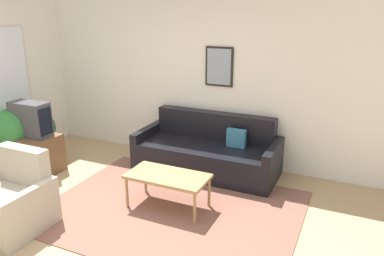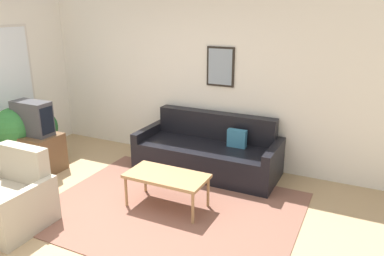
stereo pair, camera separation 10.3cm
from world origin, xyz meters
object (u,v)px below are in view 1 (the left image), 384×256
at_px(tv, 30,119).
at_px(potted_plant_tall, 12,131).
at_px(coffee_table, 168,178).
at_px(couch, 208,153).
at_px(armchair, 10,204).

bearing_deg(tv, potted_plant_tall, -163.24).
bearing_deg(potted_plant_tall, tv, 16.76).
bearing_deg(tv, coffee_table, -2.92).
relative_size(couch, armchair, 2.42).
height_order(couch, armchair, armchair).
distance_m(coffee_table, tv, 2.40).
height_order(coffee_table, potted_plant_tall, potted_plant_tall).
xyz_separation_m(tv, potted_plant_tall, (-0.31, -0.09, -0.20)).
height_order(couch, tv, tv).
distance_m(couch, potted_plant_tall, 2.97).
distance_m(couch, armchair, 2.78).
relative_size(tv, armchair, 0.68).
xyz_separation_m(coffee_table, armchair, (-1.41, -1.14, -0.11)).
bearing_deg(couch, coffee_table, -91.40).
bearing_deg(armchair, potted_plant_tall, 128.51).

